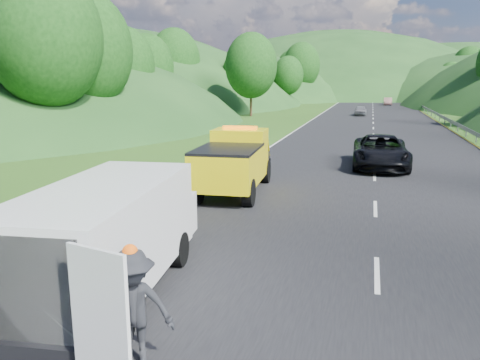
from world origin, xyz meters
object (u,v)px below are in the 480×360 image
(tow_truck, at_px, (234,161))
(child, at_px, (160,242))
(white_van, at_px, (109,233))
(passing_suv, at_px, (380,167))
(woman, at_px, (150,221))
(suitcase, at_px, (121,219))

(tow_truck, distance_m, child, 6.57)
(tow_truck, distance_m, white_van, 9.74)
(child, relative_size, passing_suv, 0.19)
(tow_truck, height_order, white_van, tow_truck)
(tow_truck, distance_m, woman, 5.04)
(white_van, height_order, passing_suv, white_van)
(tow_truck, relative_size, white_van, 0.87)
(tow_truck, relative_size, passing_suv, 1.03)
(white_van, relative_size, woman, 3.99)
(child, bearing_deg, suitcase, -162.58)
(woman, relative_size, passing_suv, 0.30)
(tow_truck, relative_size, suitcase, 9.94)
(white_van, bearing_deg, woman, 101.20)
(woman, bearing_deg, child, -169.41)
(woman, relative_size, child, 1.59)
(tow_truck, xyz_separation_m, child, (-0.35, -6.43, -1.28))
(tow_truck, relative_size, child, 5.54)
(child, bearing_deg, white_van, -40.20)
(white_van, bearing_deg, passing_suv, 64.81)
(suitcase, bearing_deg, woman, 66.76)
(white_van, height_order, suitcase, white_van)
(child, bearing_deg, passing_suv, 108.04)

